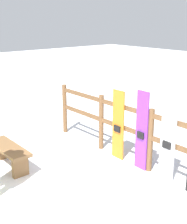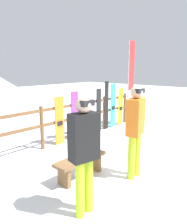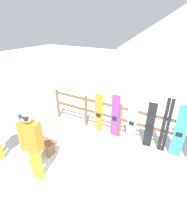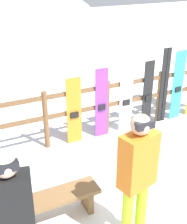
# 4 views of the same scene
# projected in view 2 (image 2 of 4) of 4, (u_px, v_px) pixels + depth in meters

# --- Properties ---
(ground_plane) EXTENTS (40.00, 40.00, 0.00)m
(ground_plane) POSITION_uv_depth(u_px,v_px,m) (133.00, 154.00, 5.51)
(ground_plane) COLOR white
(fence) EXTENTS (5.30, 0.10, 1.16)m
(fence) POSITION_uv_depth(u_px,v_px,m) (77.00, 116.00, 6.69)
(fence) COLOR brown
(fence) RESTS_ON ground
(bench) EXTENTS (1.14, 0.36, 0.42)m
(bench) POSITION_uv_depth(u_px,v_px,m) (81.00, 163.00, 4.28)
(bench) COLOR brown
(bench) RESTS_ON ground
(person_black) EXTENTS (0.45, 0.31, 1.76)m
(person_black) POSITION_uv_depth(u_px,v_px,m) (84.00, 147.00, 3.07)
(person_black) COLOR #B7D826
(person_black) RESTS_ON ground
(person_orange) EXTENTS (0.49, 0.34, 1.81)m
(person_orange) POSITION_uv_depth(u_px,v_px,m) (135.00, 125.00, 4.16)
(person_orange) COLOR #B7D826
(person_orange) RESTS_ON ground
(snowboard_orange) EXTENTS (0.30, 0.06, 1.36)m
(snowboard_orange) POSITION_uv_depth(u_px,v_px,m) (60.00, 121.00, 6.10)
(snowboard_orange) COLOR orange
(snowboard_orange) RESTS_ON ground
(snowboard_purple) EXTENTS (0.27, 0.06, 1.45)m
(snowboard_purple) POSITION_uv_depth(u_px,v_px,m) (75.00, 116.00, 6.53)
(snowboard_purple) COLOR purple
(snowboard_purple) RESTS_ON ground
(snowboard_white) EXTENTS (0.29, 0.06, 1.45)m
(snowboard_white) POSITION_uv_depth(u_px,v_px,m) (88.00, 113.00, 6.94)
(snowboard_white) COLOR white
(snowboard_white) RESTS_ON ground
(snowboard_black_stripe) EXTENTS (0.25, 0.07, 1.46)m
(snowboard_black_stripe) POSITION_uv_depth(u_px,v_px,m) (99.00, 110.00, 7.33)
(snowboard_black_stripe) COLOR black
(snowboard_black_stripe) RESTS_ON ground
(ski_pair_black) EXTENTS (0.19, 0.02, 1.68)m
(ski_pair_black) POSITION_uv_depth(u_px,v_px,m) (106.00, 106.00, 7.62)
(ski_pair_black) COLOR black
(ski_pair_black) RESTS_ON ground
(snowboard_cyan) EXTENTS (0.30, 0.08, 1.58)m
(snowboard_cyan) POSITION_uv_depth(u_px,v_px,m) (113.00, 106.00, 7.90)
(snowboard_cyan) COLOR #2DBFCC
(snowboard_cyan) RESTS_ON ground
(snowboard_yellow) EXTENTS (0.31, 0.07, 1.38)m
(snowboard_yellow) POSITION_uv_depth(u_px,v_px,m) (121.00, 107.00, 8.28)
(snowboard_yellow) COLOR yellow
(snowboard_yellow) RESTS_ON ground
(rental_flag) EXTENTS (0.40, 0.04, 3.09)m
(rental_flag) POSITION_uv_depth(u_px,v_px,m) (130.00, 73.00, 7.99)
(rental_flag) COLOR #99999E
(rental_flag) RESTS_ON ground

